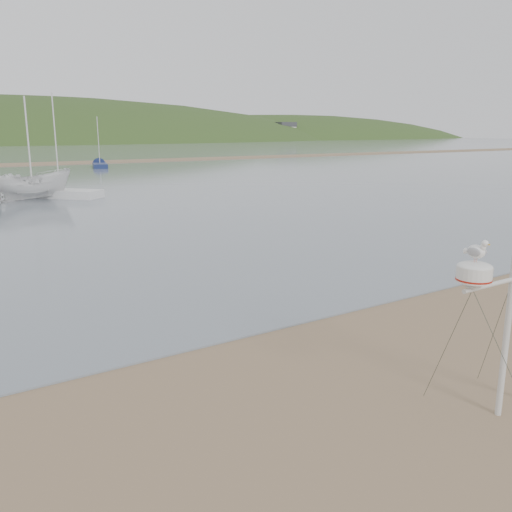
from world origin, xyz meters
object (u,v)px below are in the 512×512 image
boat_white (30,161)px  sailboat_white_near (34,192)px  sailboat_blue_far (99,165)px  mast_rig (506,349)px

boat_white → sailboat_white_near: bearing=-16.5°
boat_white → sailboat_white_near: 3.11m
boat_white → sailboat_blue_far: (13.59, 29.67, -2.18)m
mast_rig → boat_white: bearing=90.6°
sailboat_blue_far → mast_rig: bearing=-102.2°
boat_white → sailboat_blue_far: sailboat_blue_far is taller
boat_white → sailboat_white_near: size_ratio=0.68×
mast_rig → sailboat_blue_far: sailboat_blue_far is taller
sailboat_white_near → boat_white: bearing=-103.2°
mast_rig → sailboat_blue_far: size_ratio=0.70×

